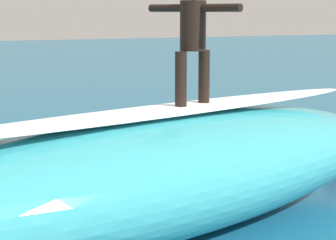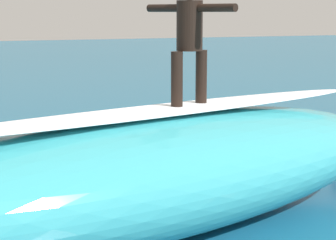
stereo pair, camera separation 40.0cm
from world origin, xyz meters
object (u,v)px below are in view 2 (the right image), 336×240
Objects in this scene: surfboard_riding at (189,107)px; surfer_riding at (190,35)px; surfer_paddling at (145,170)px; surfboard_paddling at (152,178)px.

surfboard_riding is 1.03m from surfer_riding.
surfer_riding reaches higher than surfboard_riding.
surfer_paddling is at bearing -119.25° from surfboard_riding.
surfer_paddling is (-0.30, -2.50, -2.57)m from surfer_riding.
surfboard_riding is 1.37× the size of surfer_paddling.
surfboard_riding is 1.01× the size of surfboard_paddling.
surfer_paddling is (-0.30, -2.50, -1.54)m from surfboard_riding.
surfer_riding is 0.76× the size of surfboard_paddling.
surfboard_paddling is 0.20m from surfer_paddling.
surfboard_riding is at bearing -112.30° from surfer_riding.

